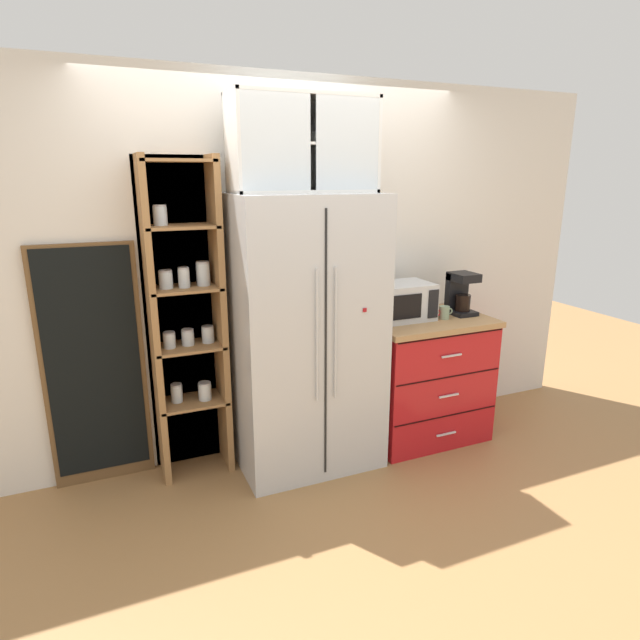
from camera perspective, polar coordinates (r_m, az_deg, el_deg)
ground_plane at (r=3.79m, az=-1.23°, el=-14.96°), size 10.69×10.69×0.00m
wall_back_cream at (r=3.70m, az=-3.68°, el=5.40°), size 4.99×0.10×2.55m
refrigerator at (r=3.45m, az=-1.53°, el=-1.62°), size 0.93×0.66×1.81m
pantry_shelf_column at (r=3.45m, az=-14.35°, el=0.32°), size 0.49×0.32×2.04m
counter_cabinet at (r=4.03m, az=11.06°, el=-6.06°), size 0.90×0.65×0.92m
microwave at (r=3.79m, az=8.65°, el=2.02°), size 0.44×0.33×0.26m
coffee_maker at (r=4.02m, az=14.94°, el=2.84°), size 0.17×0.20×0.31m
mug_sage at (r=3.87m, az=13.31°, el=0.80°), size 0.11×0.07×0.09m
mug_red at (r=3.82m, az=12.06°, el=0.62°), size 0.11×0.08×0.09m
bottle_green at (r=3.86m, az=11.46°, el=1.81°), size 0.07×0.07×0.25m
upper_cabinet at (r=3.35m, az=-1.99°, el=18.44°), size 0.89×0.32×0.57m
chalkboard_menu at (r=3.55m, az=-23.24°, el=-4.68°), size 0.60×0.04×1.54m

